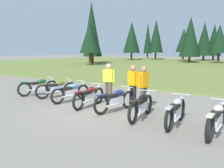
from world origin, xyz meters
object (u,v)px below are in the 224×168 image
at_px(motorcycle_cream, 217,119).
at_px(motorcycle_silver, 176,111).
at_px(motorcycle_maroon, 89,96).
at_px(motorcycle_navy, 116,100).
at_px(rider_in_hivis_vest, 133,84).
at_px(rider_checking_bike, 144,85).
at_px(motorcycle_olive, 57,88).
at_px(motorcycle_sky_blue, 71,92).
at_px(rider_near_row_end, 109,80).
at_px(motorcycle_british_green, 39,86).
at_px(motorcycle_black, 141,106).

bearing_deg(motorcycle_cream, motorcycle_silver, 171.00).
height_order(motorcycle_maroon, motorcycle_silver, same).
bearing_deg(motorcycle_navy, motorcycle_cream, -8.73).
height_order(motorcycle_cream, rider_in_hivis_vest, rider_in_hivis_vest).
relative_size(rider_in_hivis_vest, rider_checking_bike, 1.00).
height_order(motorcycle_olive, motorcycle_sky_blue, same).
bearing_deg(rider_near_row_end, motorcycle_navy, -45.63).
relative_size(motorcycle_olive, motorcycle_navy, 0.96).
relative_size(motorcycle_sky_blue, motorcycle_navy, 1.01).
bearing_deg(motorcycle_silver, motorcycle_sky_blue, 172.29).
distance_m(motorcycle_olive, rider_checking_bike, 4.60).
bearing_deg(motorcycle_navy, rider_in_hivis_vest, 78.51).
height_order(motorcycle_silver, rider_near_row_end, rider_near_row_end).
bearing_deg(rider_near_row_end, motorcycle_british_green, -170.08).
bearing_deg(motorcycle_maroon, motorcycle_silver, -5.85).
relative_size(motorcycle_navy, rider_near_row_end, 1.24).
height_order(motorcycle_maroon, rider_in_hivis_vest, rider_in_hivis_vest).
bearing_deg(motorcycle_cream, motorcycle_british_green, 172.74).
bearing_deg(motorcycle_silver, rider_checking_bike, 146.71).
distance_m(motorcycle_maroon, rider_in_hivis_vest, 1.80).
xyz_separation_m(motorcycle_sky_blue, motorcycle_maroon, (1.29, -0.30, 0.00)).
relative_size(motorcycle_black, rider_in_hivis_vest, 1.25).
bearing_deg(rider_near_row_end, rider_in_hivis_vest, -11.87).
relative_size(motorcycle_olive, motorcycle_black, 0.95).
relative_size(motorcycle_black, motorcycle_cream, 1.00).
bearing_deg(motorcycle_black, rider_near_row_end, 147.65).
height_order(motorcycle_navy, motorcycle_silver, same).
bearing_deg(motorcycle_silver, motorcycle_black, 177.37).
xyz_separation_m(motorcycle_maroon, motorcycle_black, (2.50, -0.32, 0.00)).
xyz_separation_m(rider_near_row_end, rider_checking_bike, (1.96, -0.49, 0.00)).
bearing_deg(motorcycle_sky_blue, motorcycle_silver, -7.71).
xyz_separation_m(motorcycle_maroon, rider_near_row_end, (0.09, 1.20, 0.51)).
distance_m(motorcycle_olive, motorcycle_navy, 3.85).
bearing_deg(rider_near_row_end, motorcycle_cream, -20.21).
bearing_deg(motorcycle_sky_blue, motorcycle_british_green, 174.50).
bearing_deg(motorcycle_olive, motorcycle_black, -10.57).
bearing_deg(rider_checking_bike, motorcycle_navy, -136.81).
height_order(motorcycle_silver, rider_checking_bike, rider_checking_bike).
distance_m(motorcycle_black, rider_checking_bike, 1.24).
xyz_separation_m(motorcycle_silver, rider_checking_bike, (-1.66, 1.09, 0.51)).
bearing_deg(motorcycle_sky_blue, motorcycle_olive, 165.55).
relative_size(motorcycle_british_green, rider_in_hivis_vest, 1.20).
bearing_deg(rider_checking_bike, motorcycle_silver, -33.29).
distance_m(motorcycle_navy, motorcycle_cream, 3.67).
bearing_deg(motorcycle_british_green, motorcycle_sky_blue, -5.50).
xyz_separation_m(motorcycle_british_green, motorcycle_silver, (7.45, -0.91, 0.00)).
bearing_deg(motorcycle_olive, rider_checking_bike, 1.21).
height_order(motorcycle_maroon, rider_near_row_end, rider_near_row_end).
height_order(motorcycle_cream, rider_checking_bike, rider_checking_bike).
relative_size(motorcycle_olive, rider_checking_bike, 1.20).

